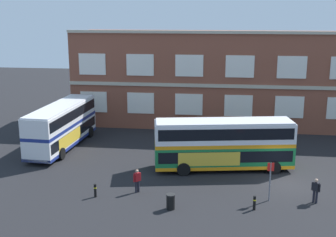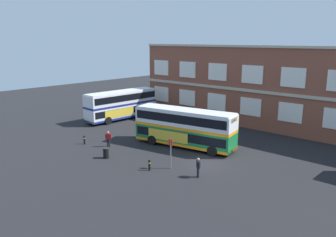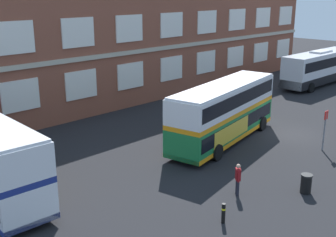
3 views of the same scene
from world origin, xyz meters
name	(u,v)px [view 3 (image 3 of 3)]	position (x,y,z in m)	size (l,w,h in m)	color
ground_plane	(266,128)	(0.00, 2.00, 0.00)	(120.00, 120.00, 0.00)	black
brick_terminal_building	(143,41)	(1.93, 17.98, 5.13)	(46.60, 8.19, 10.54)	brown
double_decker_middle	(224,112)	(-4.68, 2.51, 2.15)	(11.28, 4.50, 4.07)	#197038
touring_coach	(319,68)	(17.46, 6.36, 1.91)	(12.04, 3.02, 3.80)	silver
waiting_passenger	(238,178)	(-10.65, -2.99, 0.93)	(0.53, 0.52, 1.70)	black
bus_stand_flag	(325,127)	(-1.51, -3.23, 1.64)	(0.44, 0.10, 2.70)	slate
station_litter_bin	(306,184)	(-7.97, -5.39, 0.52)	(0.60, 0.60, 1.03)	black
safety_bollard_west	(223,213)	(-13.36, -4.17, 0.49)	(0.19, 0.19, 0.95)	black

